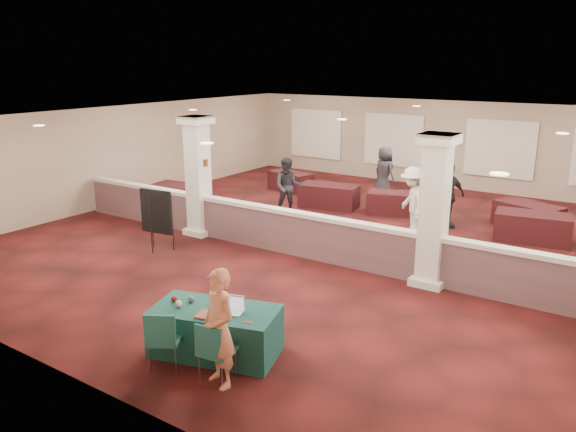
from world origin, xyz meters
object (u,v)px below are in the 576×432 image
Objects in this scene: woman at (219,328)px; conf_chair_main at (214,347)px; far_table_front_left at (181,196)px; attendee_c at (447,195)px; easel_board at (156,212)px; far_table_front_center at (329,196)px; far_table_back_center at (395,203)px; near_table at (216,331)px; conf_chair_side at (163,336)px; far_table_front_right at (532,227)px; far_table_back_right at (528,216)px; attendee_b at (412,202)px; far_table_back_left at (291,181)px; attendee_a at (288,187)px; attendee_d at (384,173)px.

conf_chair_main is at bearing -158.51° from woman.
far_table_front_left is 8.26m from attendee_c.
far_table_front_center is at bearing 69.76° from easel_board.
near_table is at bearing -83.95° from far_table_back_center.
far_table_front_center is at bearing 92.30° from near_table.
far_table_front_right is (3.36, 9.91, -0.20)m from conf_chair_side.
conf_chair_side is 1.03m from woman.
far_table_back_right is (2.05, 10.91, -0.53)m from woman.
far_table_back_center is 0.89× the size of attendee_b.
easel_board reaches higher than far_table_back_center.
easel_board is 10.22m from far_table_back_right.
near_table is 1.24× the size of far_table_back_left.
far_table_back_center is 0.95× the size of attendee_a.
far_table_front_center reaches higher than far_table_back_right.
easel_board is (-4.24, 3.93, 0.41)m from conf_chair_side.
far_table_front_center is at bearing 75.49° from conf_chair_side.
conf_chair_side is at bearing -105.17° from far_table_back_right.
far_table_front_center is at bearing 178.75° from far_table_front_right.
near_table reaches higher than far_table_back_right.
far_table_back_left is at bearing 167.57° from far_table_back_center.
attendee_c is at bearing 118.60° from attendee_b.
attendee_a is at bearing 18.15° from far_table_front_left.
conf_chair_side is 0.53× the size of far_table_front_right.
attendee_b is (1.24, -1.85, 0.60)m from far_table_back_center.
attendee_d reaches higher than easel_board.
attendee_c is (0.52, 1.30, -0.02)m from attendee_b.
far_table_back_center is 0.96× the size of far_table_back_right.
easel_board is at bearing -102.95° from far_table_front_center.
attendee_c is 3.67m from attendee_d.
far_table_back_center is (-1.56, 10.28, -0.22)m from conf_chair_main.
far_table_front_left is at bearing 128.81° from conf_chair_main.
conf_chair_main is at bearing -81.36° from far_table_back_center.
conf_chair_side is 0.63× the size of easel_board.
far_table_front_left is 0.99× the size of attendee_c.
far_table_front_right is at bearing -20.18° from attendee_a.
far_table_back_left is 6.47m from attendee_b.
woman reaches higher than far_table_front_right.
woman is 0.94× the size of attendee_b.
woman is at bearing -103.86° from far_table_front_right.
near_table is 1.29× the size of easel_board.
near_table is 1.19× the size of far_table_back_center.
far_table_front_center is 3.92m from attendee_c.
woman is 0.97× the size of far_table_front_left.
far_table_back_center is (-0.71, 10.46, -0.24)m from conf_chair_side.
attendee_b is (4.77, 4.69, -0.05)m from easel_board.
conf_chair_main reaches higher than far_table_front_right.
attendee_b is at bearing -23.10° from far_table_front_center.
conf_chair_main reaches higher than far_table_front_center.
attendee_c reaches higher than near_table.
near_table is at bearing -96.20° from attendee_a.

